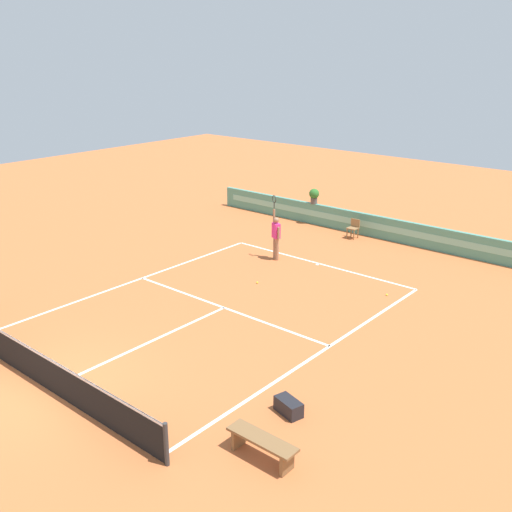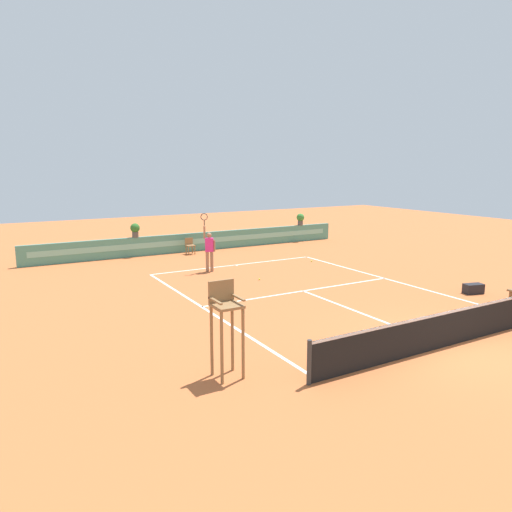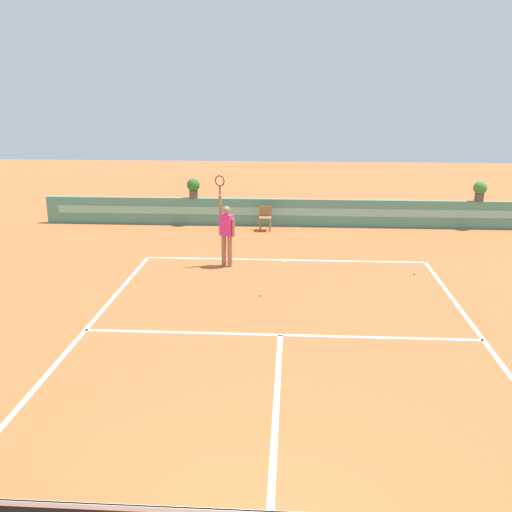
{
  "view_description": "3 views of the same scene",
  "coord_description": "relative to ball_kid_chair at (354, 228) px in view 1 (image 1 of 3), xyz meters",
  "views": [
    {
      "loc": [
        12.19,
        -6.44,
        7.97
      ],
      "look_at": [
        -0.66,
        8.8,
        1.0
      ],
      "focal_mm": 41.58,
      "sensor_mm": 36.0,
      "label": 1
    },
    {
      "loc": [
        -10.08,
        -7.63,
        4.57
      ],
      "look_at": [
        -0.66,
        8.8,
        1.0
      ],
      "focal_mm": 33.38,
      "sensor_mm": 36.0,
      "label": 2
    },
    {
      "loc": [
        0.21,
        -4.79,
        4.92
      ],
      "look_at": [
        -0.66,
        8.8,
        1.0
      ],
      "focal_mm": 41.19,
      "sensor_mm": 36.0,
      "label": 3
    }
  ],
  "objects": [
    {
      "name": "potted_plant_left",
      "position": [
        -2.68,
        0.73,
        0.93
      ],
      "size": [
        0.48,
        0.48,
        0.72
      ],
      "color": "#514C47",
      "rests_on": "back_wall_barrier"
    },
    {
      "name": "bench_courtside",
      "position": [
        6.51,
        -14.27,
        -0.1
      ],
      "size": [
        1.6,
        0.44,
        0.51
      ],
      "color": "brown",
      "rests_on": "ground"
    },
    {
      "name": "tennis_ball_mid_court",
      "position": [
        0.22,
        -6.93,
        -0.44
      ],
      "size": [
        0.07,
        0.07,
        0.07
      ],
      "primitive_type": "sphere",
      "color": "#CCE033",
      "rests_on": "ground"
    },
    {
      "name": "gear_bag",
      "position": [
        5.96,
        -12.63,
        -0.3
      ],
      "size": [
        0.77,
        0.53,
        0.36
      ],
      "primitive_type": "cube",
      "rotation": [
        0.0,
        0.0,
        -0.26
      ],
      "color": "black",
      "rests_on": "ground"
    },
    {
      "name": "tennis_player",
      "position": [
        -0.88,
        -4.46,
        0.57
      ],
      "size": [
        0.57,
        0.35,
        2.58
      ],
      "color": "#9E7051",
      "rests_on": "ground"
    },
    {
      "name": "ball_kid_chair",
      "position": [
        0.0,
        0.0,
        0.0
      ],
      "size": [
        0.44,
        0.44,
        0.85
      ],
      "color": "olive",
      "rests_on": "ground"
    },
    {
      "name": "court_lines",
      "position": [
        0.76,
        -8.94,
        -0.47
      ],
      "size": [
        8.32,
        11.94,
        0.01
      ],
      "color": "white",
      "rests_on": "ground"
    },
    {
      "name": "ground_plane",
      "position": [
        0.76,
        -9.66,
        -0.48
      ],
      "size": [
        60.0,
        60.0,
        0.0
      ],
      "primitive_type": "plane",
      "color": "#BC6033"
    },
    {
      "name": "tennis_ball_near_baseline",
      "position": [
        4.34,
        -4.93,
        -0.44
      ],
      "size": [
        0.07,
        0.07,
        0.07
      ],
      "primitive_type": "sphere",
      "color": "#CCE033",
      "rests_on": "ground"
    },
    {
      "name": "back_wall_barrier",
      "position": [
        0.76,
        0.73,
        0.02
      ],
      "size": [
        18.0,
        0.21,
        1.0
      ],
      "color": "#4C8E7A",
      "rests_on": "ground"
    },
    {
      "name": "net",
      "position": [
        0.76,
        -15.66,
        0.03
      ],
      "size": [
        8.92,
        0.1,
        1.0
      ],
      "color": "#333333",
      "rests_on": "ground"
    }
  ]
}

